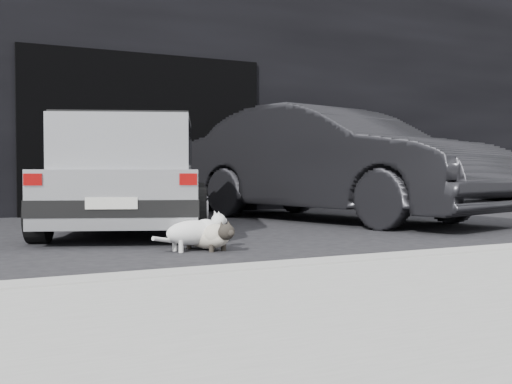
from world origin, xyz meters
name	(u,v)px	position (x,y,z in m)	size (l,w,h in m)	color
ground	(170,240)	(0.00, 0.00, 0.00)	(80.00, 80.00, 0.00)	black
building_facade	(114,76)	(1.00, 6.00, 2.50)	(34.00, 4.00, 5.00)	black
garage_opening	(146,134)	(1.00, 3.99, 1.30)	(4.00, 0.10, 2.60)	black
curb	(422,261)	(1.00, -2.60, 0.06)	(18.00, 0.25, 0.12)	#969791
silver_hatchback	(131,170)	(-0.07, 1.14, 0.71)	(2.78, 3.85, 1.30)	#B9BBBE
second_car	(334,163)	(2.95, 1.43, 0.81)	(1.71, 4.91, 1.62)	black
cat_siamese	(210,236)	(0.05, -0.91, 0.13)	(0.41, 0.77, 0.28)	beige
cat_white	(197,231)	(-0.05, -0.87, 0.17)	(0.75, 0.30, 0.35)	white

